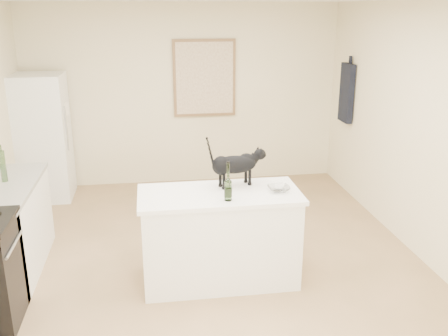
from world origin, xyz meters
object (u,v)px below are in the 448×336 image
(fridge, at_px, (42,138))
(wine_bottle, at_px, (228,184))
(glass_bowl, at_px, (279,189))
(black_cat, at_px, (234,167))

(fridge, height_order, wine_bottle, fridge)
(glass_bowl, bearing_deg, fridge, 134.99)
(wine_bottle, bearing_deg, black_cat, 72.08)
(fridge, bearing_deg, wine_bottle, -52.66)
(black_cat, bearing_deg, wine_bottle, -124.18)
(fridge, relative_size, wine_bottle, 5.39)
(fridge, xyz_separation_m, wine_bottle, (2.10, -2.75, 0.21))
(black_cat, bearing_deg, glass_bowl, -44.74)
(wine_bottle, bearing_deg, glass_bowl, 16.90)
(fridge, bearing_deg, glass_bowl, -45.01)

